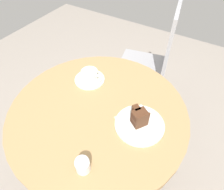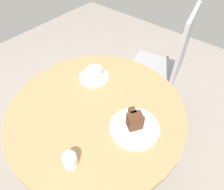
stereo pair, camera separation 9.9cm
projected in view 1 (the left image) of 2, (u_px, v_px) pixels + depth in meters
ground_plane at (103, 171)px, 1.51m from camera, size 4.40×4.40×0.01m
cafe_table at (99, 123)px, 1.06m from camera, size 0.88×0.88×0.73m
saucer at (90, 79)px, 1.12m from camera, size 0.17×0.17×0.01m
coffee_cup at (90, 75)px, 1.09m from camera, size 0.12×0.09×0.06m
teaspoon at (84, 85)px, 1.08m from camera, size 0.10×0.05×0.00m
cake_plate at (139, 125)px, 0.91m from camera, size 0.23×0.23×0.01m
cake_slice at (139, 117)px, 0.88m from camera, size 0.09×0.08×0.08m
fork at (135, 112)px, 0.94m from camera, size 0.05×0.15×0.00m
napkin at (137, 124)px, 0.91m from camera, size 0.21×0.21×0.00m
cafe_chair at (155, 58)px, 1.53m from camera, size 0.45×0.45×0.97m
sugar_pot at (83, 165)px, 0.75m from camera, size 0.06×0.06×0.07m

